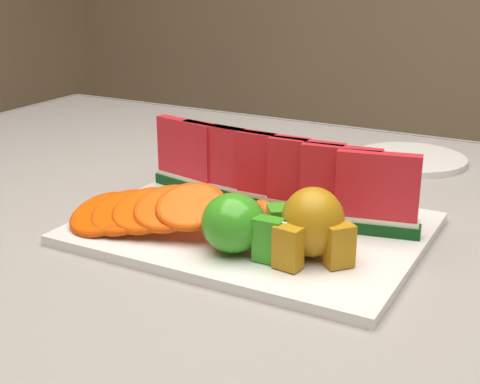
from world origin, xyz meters
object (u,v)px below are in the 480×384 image
Objects in this scene: pear_cluster at (313,225)px; fork at (214,164)px; apple_cluster at (240,225)px; platter at (253,228)px; side_plate at (410,159)px.

pear_cluster is 0.40m from fork.
apple_cluster reaches higher than fork.
platter reaches higher than fork.
pear_cluster reaches higher than apple_cluster.
side_plate is 1.21× the size of fork.
pear_cluster is 0.39× the size of side_plate.
side_plate is at bearing 31.76° from fork.
fork is (-0.29, 0.28, -0.05)m from pear_cluster.
platter is at bearing -102.88° from side_plate.
apple_cluster is 0.37m from fork.
platter is 0.12m from pear_cluster.
pear_cluster reaches higher than fork.
apple_cluster reaches higher than side_plate.
fork is (-0.21, 0.30, -0.04)m from apple_cluster.
platter is 0.29m from fork.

